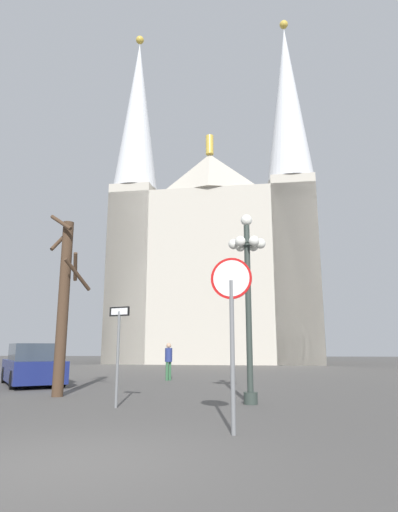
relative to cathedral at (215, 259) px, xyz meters
name	(u,v)px	position (x,y,z in m)	size (l,w,h in m)	color
ground_plane	(62,465)	(0.06, -34.22, -9.64)	(120.00, 120.00, 0.00)	#514F4C
cathedral	(215,259)	(0.00, 0.00, 0.00)	(18.77, 13.02, 32.30)	#BCB5A5
stop_sign	(232,309)	(2.16, -32.20, -7.54)	(0.74, 0.16, 3.02)	slate
one_way_arrow_sign	(118,344)	(-0.72, -29.26, -8.14)	(0.57, 0.25, 2.43)	slate
street_lamp	(248,282)	(2.53, -28.27, -6.47)	(1.03, 0.93, 5.07)	#2D3833
bare_tree	(64,301)	(-3.11, -27.11, -6.83)	(1.27, 1.25, 5.53)	#473323
parked_car_near_navy	(33,366)	(-5.71, -23.53, -8.92)	(4.03, 4.71, 1.56)	navy
pedestrian_walking	(169,358)	(-0.89, -20.73, -8.68)	(0.32, 0.32, 1.60)	#33663F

